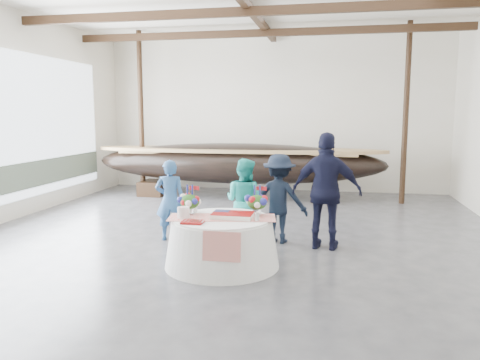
# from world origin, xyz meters

# --- Properties ---
(floor) EXTENTS (10.00, 12.00, 0.01)m
(floor) POSITION_xyz_m (0.00, 0.00, 0.00)
(floor) COLOR #3D3D42
(floor) RESTS_ON ground
(wall_back) EXTENTS (10.00, 0.02, 4.50)m
(wall_back) POSITION_xyz_m (0.00, 6.00, 2.25)
(wall_back) COLOR silver
(wall_back) RESTS_ON ground
(pavilion_structure) EXTENTS (9.80, 11.76, 4.50)m
(pavilion_structure) POSITION_xyz_m (0.00, 0.77, 4.00)
(pavilion_structure) COLOR black
(pavilion_structure) RESTS_ON ground
(open_bay) EXTENTS (0.03, 7.00, 3.20)m
(open_bay) POSITION_xyz_m (-4.95, 1.00, 1.83)
(open_bay) COLOR silver
(open_bay) RESTS_ON ground
(longboat_display) EXTENTS (7.91, 1.58, 1.48)m
(longboat_display) POSITION_xyz_m (-0.80, 4.43, 0.95)
(longboat_display) COLOR black
(longboat_display) RESTS_ON ground
(banquet_table) EXTENTS (1.72, 1.72, 0.74)m
(banquet_table) POSITION_xyz_m (0.14, -1.24, 0.37)
(banquet_table) COLOR white
(banquet_table) RESTS_ON ground
(tabletop_items) EXTENTS (1.65, 0.96, 0.40)m
(tabletop_items) POSITION_xyz_m (0.08, -1.11, 0.89)
(tabletop_items) COLOR red
(tabletop_items) RESTS_ON banquet_table
(guest_woman_blue) EXTENTS (0.60, 0.46, 1.46)m
(guest_woman_blue) POSITION_xyz_m (-1.11, -0.01, 0.73)
(guest_woman_blue) COLOR navy
(guest_woman_blue) RESTS_ON ground
(guest_woman_teal) EXTENTS (0.89, 0.80, 1.50)m
(guest_woman_teal) POSITION_xyz_m (0.23, 0.04, 0.75)
(guest_woman_teal) COLOR #21AFA4
(guest_woman_teal) RESTS_ON ground
(guest_man_left) EXTENTS (1.10, 0.74, 1.58)m
(guest_man_left) POSITION_xyz_m (0.83, 0.23, 0.79)
(guest_man_left) COLOR black
(guest_man_left) RESTS_ON ground
(guest_man_right) EXTENTS (1.21, 0.62, 1.97)m
(guest_man_right) POSITION_xyz_m (1.65, -0.03, 0.99)
(guest_man_right) COLOR black
(guest_man_right) RESTS_ON ground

